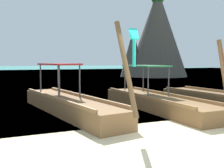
{
  "coord_description": "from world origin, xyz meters",
  "views": [
    {
      "loc": [
        -3.7,
        -4.27,
        1.79
      ],
      "look_at": [
        0.0,
        4.2,
        1.01
      ],
      "focal_mm": 41.42,
      "sensor_mm": 36.0,
      "label": 1
    }
  ],
  "objects_px": {
    "karst_rock": "(155,35)",
    "longtail_boat_turquoise_ribbon": "(68,104)",
    "longtail_boat_pink_ribbon": "(216,99)",
    "longtail_boat_violet_ribbon": "(156,101)"
  },
  "relations": [
    {
      "from": "longtail_boat_turquoise_ribbon",
      "to": "longtail_boat_pink_ribbon",
      "type": "bearing_deg",
      "value": -5.87
    },
    {
      "from": "longtail_boat_turquoise_ribbon",
      "to": "longtail_boat_pink_ribbon",
      "type": "xyz_separation_m",
      "value": [
        6.2,
        -0.64,
        -0.09
      ]
    },
    {
      "from": "karst_rock",
      "to": "longtail_boat_turquoise_ribbon",
      "type": "bearing_deg",
      "value": -129.94
    },
    {
      "from": "longtail_boat_violet_ribbon",
      "to": "karst_rock",
      "type": "bearing_deg",
      "value": 57.19
    },
    {
      "from": "longtail_boat_turquoise_ribbon",
      "to": "longtail_boat_violet_ribbon",
      "type": "xyz_separation_m",
      "value": [
        3.28,
        -0.53,
        -0.03
      ]
    },
    {
      "from": "longtail_boat_violet_ribbon",
      "to": "longtail_boat_turquoise_ribbon",
      "type": "bearing_deg",
      "value": 170.9
    },
    {
      "from": "longtail_boat_turquoise_ribbon",
      "to": "longtail_boat_pink_ribbon",
      "type": "height_order",
      "value": "longtail_boat_turquoise_ribbon"
    },
    {
      "from": "longtail_boat_pink_ribbon",
      "to": "karst_rock",
      "type": "bearing_deg",
      "value": 63.85
    },
    {
      "from": "longtail_boat_turquoise_ribbon",
      "to": "karst_rock",
      "type": "relative_size",
      "value": 0.67
    },
    {
      "from": "karst_rock",
      "to": "longtail_boat_pink_ribbon",
      "type": "bearing_deg",
      "value": -116.15
    }
  ]
}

